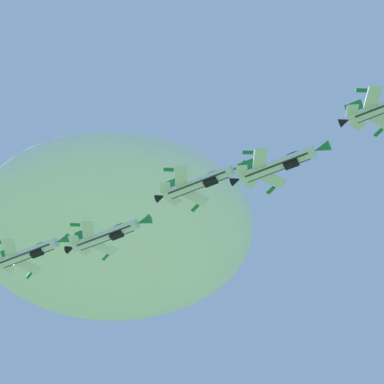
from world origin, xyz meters
TOP-DOWN VIEW (x-y plane):
  - cloud_low_wispy at (-37.24, 147.15)m, footprint 84.09×70.43m
  - fighter_jet_left_wing at (6.53, 68.99)m, footprint 15.35×10.14m
  - fighter_jet_right_wing at (-5.77, 74.10)m, footprint 15.35×10.21m
  - fighter_jet_left_outer at (-21.70, 81.72)m, footprint 15.35×10.17m
  - fighter_jet_right_outer at (-36.01, 85.90)m, footprint 15.35×10.21m

SIDE VIEW (x-z plane):
  - fighter_jet_left_wing at x=6.53m, z-range 86.04..90.43m
  - fighter_jet_left_outer at x=-21.70m, z-range 86.68..91.06m
  - fighter_jet_right_outer at x=-36.01m, z-range 87.93..92.29m
  - fighter_jet_right_wing at x=-5.77m, z-range 89.34..93.71m
  - cloud_low_wispy at x=-37.24m, z-range 143.62..177.00m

